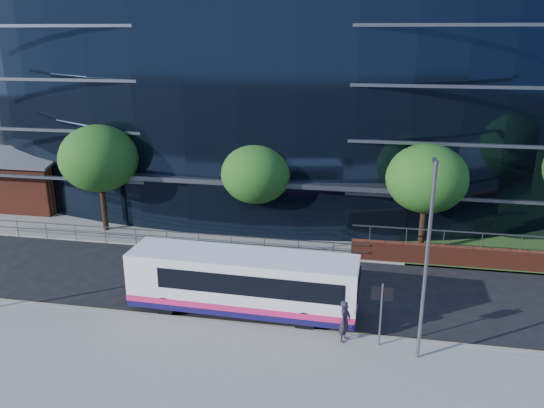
% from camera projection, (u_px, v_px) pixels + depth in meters
% --- Properties ---
extents(ground, '(200.00, 200.00, 0.00)m').
position_uv_depth(ground, '(278.00, 318.00, 24.17)').
color(ground, black).
rests_on(ground, ground).
extents(pavement_near, '(80.00, 8.00, 0.15)m').
position_uv_depth(pavement_near, '(255.00, 385.00, 19.47)').
color(pavement_near, gray).
rests_on(pavement_near, ground).
extents(kerb, '(80.00, 0.25, 0.16)m').
position_uv_depth(kerb, '(274.00, 328.00, 23.21)').
color(kerb, gray).
rests_on(kerb, ground).
extents(yellow_line_outer, '(80.00, 0.08, 0.01)m').
position_uv_depth(yellow_line_outer, '(275.00, 327.00, 23.42)').
color(yellow_line_outer, gold).
rests_on(yellow_line_outer, ground).
extents(yellow_line_inner, '(80.00, 0.08, 0.01)m').
position_uv_depth(yellow_line_inner, '(275.00, 326.00, 23.56)').
color(yellow_line_inner, gold).
rests_on(yellow_line_inner, ground).
extents(far_forecourt, '(50.00, 8.00, 0.10)m').
position_uv_depth(far_forecourt, '(218.00, 226.00, 35.47)').
color(far_forecourt, gray).
rests_on(far_forecourt, ground).
extents(glass_office, '(44.00, 23.10, 16.00)m').
position_uv_depth(glass_office, '(273.00, 91.00, 41.88)').
color(glass_office, black).
rests_on(glass_office, ground).
extents(brick_pavilion, '(8.60, 6.66, 4.40)m').
position_uv_depth(brick_pavilion, '(21.00, 178.00, 39.97)').
color(brick_pavilion, maroon).
rests_on(brick_pavilion, ground).
extents(guard_railings, '(24.00, 0.05, 1.10)m').
position_uv_depth(guard_railings, '(167.00, 235.00, 31.83)').
color(guard_railings, slate).
rests_on(guard_railings, ground).
extents(street_sign, '(0.85, 0.09, 2.80)m').
position_uv_depth(street_sign, '(382.00, 301.00, 21.24)').
color(street_sign, slate).
rests_on(street_sign, pavement_near).
extents(tree_far_a, '(4.95, 4.95, 6.98)m').
position_uv_depth(tree_far_a, '(99.00, 158.00, 33.31)').
color(tree_far_a, black).
rests_on(tree_far_a, ground).
extents(tree_far_b, '(4.29, 4.29, 6.05)m').
position_uv_depth(tree_far_b, '(256.00, 174.00, 32.26)').
color(tree_far_b, black).
rests_on(tree_far_b, ground).
extents(tree_far_c, '(4.62, 4.62, 6.51)m').
position_uv_depth(tree_far_c, '(427.00, 179.00, 29.98)').
color(tree_far_c, black).
rests_on(tree_far_c, ground).
extents(streetlight_east, '(0.15, 0.77, 8.00)m').
position_uv_depth(streetlight_east, '(427.00, 258.00, 19.73)').
color(streetlight_east, slate).
rests_on(streetlight_east, pavement_near).
extents(city_bus, '(10.64, 2.75, 2.86)m').
position_uv_depth(city_bus, '(244.00, 282.00, 24.28)').
color(city_bus, white).
rests_on(city_bus, ground).
extents(pedestrian, '(0.63, 0.77, 1.81)m').
position_uv_depth(pedestrian, '(345.00, 321.00, 21.91)').
color(pedestrian, '#261F2E').
rests_on(pedestrian, pavement_near).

